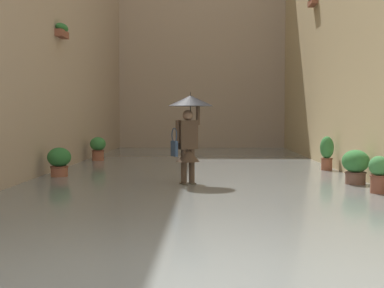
# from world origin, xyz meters

# --- Properties ---
(ground_plane) EXTENTS (60.00, 60.00, 0.00)m
(ground_plane) POSITION_xyz_m (0.00, -9.55, 0.00)
(ground_plane) COLOR gray
(flood_water) EXTENTS (8.17, 25.11, 0.07)m
(flood_water) POSITION_xyz_m (0.00, -9.55, 0.04)
(flood_water) COLOR slate
(flood_water) RESTS_ON ground_plane
(building_facade_far) EXTENTS (10.97, 1.80, 10.60)m
(building_facade_far) POSITION_xyz_m (0.00, -20.01, 5.30)
(building_facade_far) COLOR tan
(building_facade_far) RESTS_ON ground_plane
(person_wading) EXTENTS (0.95, 0.95, 2.00)m
(person_wading) POSITION_xyz_m (0.12, -6.43, 1.37)
(person_wading) COLOR #4C4233
(person_wading) RESTS_ON ground_plane
(potted_plant_near_right) EXTENTS (0.56, 0.56, 0.76)m
(potted_plant_near_right) POSITION_xyz_m (3.23, -7.74, 0.43)
(potted_plant_near_right) COLOR #9E563D
(potted_plant_near_right) RESTS_ON ground_plane
(potted_plant_near_left) EXTENTS (0.36, 0.36, 0.97)m
(potted_plant_near_left) POSITION_xyz_m (-3.41, -9.40, 0.53)
(potted_plant_near_left) COLOR #9E563D
(potted_plant_near_left) RESTS_ON ground_plane
(potted_plant_far_left) EXTENTS (0.37, 0.37, 0.76)m
(potted_plant_far_left) POSITION_xyz_m (-3.43, -5.19, 0.42)
(potted_plant_far_left) COLOR brown
(potted_plant_far_left) RESTS_ON ground_plane
(potted_plant_mid_left) EXTENTS (0.57, 0.57, 0.79)m
(potted_plant_mid_left) POSITION_xyz_m (-3.36, -6.51, 0.45)
(potted_plant_mid_left) COLOR brown
(potted_plant_mid_left) RESTS_ON ground_plane
(potted_plant_far_right) EXTENTS (0.50, 0.50, 0.83)m
(potted_plant_far_right) POSITION_xyz_m (3.24, -12.23, 0.47)
(potted_plant_far_right) COLOR #9E563D
(potted_plant_far_right) RESTS_ON ground_plane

